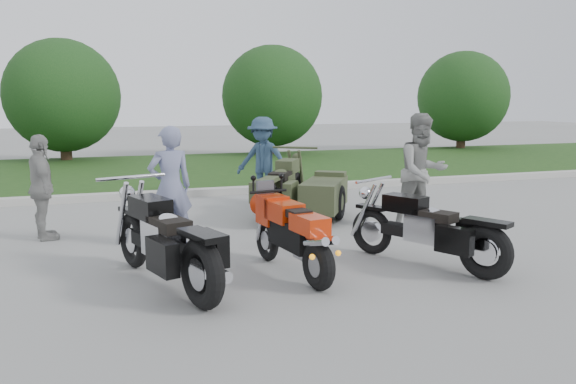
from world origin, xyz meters
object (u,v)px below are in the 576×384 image
object	(u,v)px
cruiser_left	(168,245)
person_denim	(263,160)
sportbike_red	(292,233)
cruiser_sidecar	(306,192)
cruiser_right	(431,233)
person_stripe	(170,187)
person_back	(42,188)
person_grey	(422,172)

from	to	relation	value
cruiser_left	person_denim	world-z (taller)	person_denim
sportbike_red	cruiser_sidecar	xyz separation A→B (m)	(1.27, 3.02, -0.06)
cruiser_sidecar	sportbike_red	bearing A→B (deg)	-80.25
cruiser_right	person_stripe	world-z (taller)	person_stripe
sportbike_red	cruiser_left	xyz separation A→B (m)	(-1.44, -0.02, -0.03)
person_denim	person_back	distance (m)	4.45
cruiser_left	person_back	bearing A→B (deg)	99.65
cruiser_left	person_stripe	distance (m)	1.87
person_back	person_grey	bearing A→B (deg)	-115.65
cruiser_sidecar	person_denim	xyz separation A→B (m)	(-0.28, 1.82, 0.40)
sportbike_red	person_stripe	distance (m)	2.19
sportbike_red	person_grey	xyz separation A→B (m)	(2.76, 1.69, 0.41)
person_stripe	person_back	distance (m)	2.01
cruiser_sidecar	person_back	bearing A→B (deg)	-144.13
cruiser_right	person_grey	world-z (taller)	person_grey
cruiser_right	person_stripe	size ratio (longest dim) A/B	1.19
sportbike_red	person_stripe	xyz separation A→B (m)	(-1.20, 1.79, 0.34)
cruiser_right	cruiser_sidecar	distance (m)	3.28
cruiser_left	cruiser_sidecar	world-z (taller)	cruiser_sidecar
person_grey	person_back	size ratio (longest dim) A/B	1.18
sportbike_red	person_grey	bearing A→B (deg)	22.09
cruiser_left	person_back	xyz separation A→B (m)	(-1.52, 2.80, 0.29)
person_grey	cruiser_right	bearing A→B (deg)	-121.13
person_grey	person_denim	xyz separation A→B (m)	(-1.77, 3.14, -0.06)
sportbike_red	person_back	bearing A→B (deg)	127.38
person_denim	person_stripe	bearing A→B (deg)	-85.81
person_back	person_denim	bearing A→B (deg)	-77.44
person_stripe	cruiser_right	bearing A→B (deg)	135.19
cruiser_right	person_denim	size ratio (longest dim) A/B	1.18
sportbike_red	person_grey	distance (m)	3.27
person_grey	cruiser_sidecar	bearing A→B (deg)	135.29
cruiser_sidecar	person_denim	bearing A→B (deg)	131.48
sportbike_red	cruiser_left	distance (m)	1.44
cruiser_right	sportbike_red	bearing A→B (deg)	144.49
sportbike_red	person_denim	world-z (taller)	person_denim
cruiser_sidecar	person_grey	distance (m)	2.05
sportbike_red	person_stripe	bearing A→B (deg)	114.39
person_stripe	person_grey	size ratio (longest dim) A/B	0.92
person_grey	person_back	bearing A→B (deg)	166.18
person_denim	person_back	xyz separation A→B (m)	(-3.95, -2.06, -0.08)
cruiser_right	person_denim	bearing A→B (deg)	70.44
person_grey	person_denim	distance (m)	3.60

